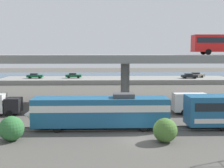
# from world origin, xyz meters

# --- Properties ---
(ground_plane) EXTENTS (260.00, 260.00, 0.00)m
(ground_plane) POSITION_xyz_m (0.00, 0.00, 0.00)
(ground_plane) COLOR #4C4944
(rail_strip_near) EXTENTS (110.00, 0.12, 0.12)m
(rail_strip_near) POSITION_xyz_m (0.00, 3.28, 0.06)
(rail_strip_near) COLOR #59544C
(rail_strip_near) RESTS_ON ground_plane
(rail_strip_far) EXTENTS (110.00, 0.12, 0.12)m
(rail_strip_far) POSITION_xyz_m (0.00, 4.72, 0.06)
(rail_strip_far) COLOR #59544C
(rail_strip_far) RESTS_ON ground_plane
(train_locomotive) EXTENTS (16.58, 3.04, 4.18)m
(train_locomotive) POSITION_xyz_m (-4.80, 4.00, 2.19)
(train_locomotive) COLOR #1E5984
(train_locomotive) RESTS_ON ground_plane
(highway_overpass) EXTENTS (96.00, 10.54, 8.41)m
(highway_overpass) POSITION_xyz_m (0.00, 20.00, 7.63)
(highway_overpass) COLOR gray
(highway_overpass) RESTS_ON ground_plane
(service_truck_east) EXTENTS (6.80, 2.46, 3.04)m
(service_truck_east) POSITION_xyz_m (9.53, 11.84, 1.64)
(service_truck_east) COLOR #B7B7BC
(service_truck_east) RESTS_ON ground_plane
(pier_parking_lot) EXTENTS (66.58, 13.74, 1.29)m
(pier_parking_lot) POSITION_xyz_m (0.00, 55.00, 0.65)
(pier_parking_lot) COLOR gray
(pier_parking_lot) RESTS_ON ground_plane
(parked_car_0) EXTENTS (4.46, 2.00, 1.50)m
(parked_car_0) POSITION_xyz_m (20.91, 52.68, 2.07)
(parked_car_0) COLOR black
(parked_car_0) RESTS_ON pier_parking_lot
(parked_car_1) EXTENTS (4.61, 1.94, 1.50)m
(parked_car_1) POSITION_xyz_m (24.05, 56.02, 2.07)
(parked_car_1) COLOR #9E998C
(parked_car_1) RESTS_ON pier_parking_lot
(parked_car_2) EXTENTS (4.55, 1.82, 1.50)m
(parked_car_2) POSITION_xyz_m (-23.53, 54.36, 2.06)
(parked_car_2) COLOR #0C4C26
(parked_car_2) RESTS_ON pier_parking_lot
(parked_car_3) EXTENTS (4.55, 1.85, 1.50)m
(parked_car_3) POSITION_xyz_m (-12.48, 54.94, 2.06)
(parked_car_3) COLOR #0C4C26
(parked_car_3) RESTS_ON pier_parking_lot
(harbor_water) EXTENTS (140.00, 36.00, 0.01)m
(harbor_water) POSITION_xyz_m (0.00, 78.00, 0.00)
(harbor_water) COLOR navy
(harbor_water) RESTS_ON ground_plane
(shrub_left) EXTENTS (2.50, 2.50, 2.50)m
(shrub_left) POSITION_xyz_m (-12.95, -0.06, 1.25)
(shrub_left) COLOR #2F6A35
(shrub_left) RESTS_ON ground_plane
(shrub_right) EXTENTS (2.41, 2.41, 2.41)m
(shrub_right) POSITION_xyz_m (2.42, -0.97, 1.20)
(shrub_right) COLOR #446D2E
(shrub_right) RESTS_ON ground_plane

